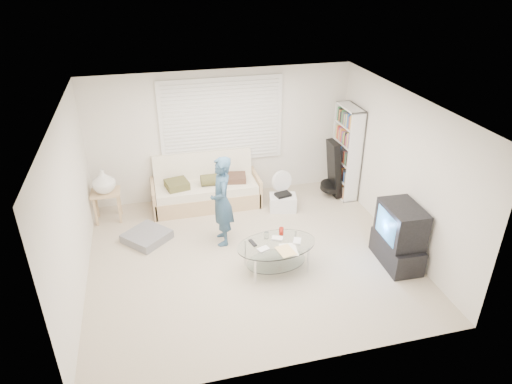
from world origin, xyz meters
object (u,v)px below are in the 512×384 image
object	(u,v)px
futon_sofa	(206,189)
coffee_table	(277,249)
tv_unit	(399,236)
bookshelf	(346,152)

from	to	relation	value
futon_sofa	coffee_table	xyz separation A→B (m)	(0.74, -2.28, 0.04)
coffee_table	futon_sofa	bearing A→B (deg)	108.02
futon_sofa	tv_unit	bearing A→B (deg)	-44.55
tv_unit	coffee_table	world-z (taller)	tv_unit
futon_sofa	tv_unit	world-z (taller)	tv_unit
tv_unit	coffee_table	xyz separation A→B (m)	(-1.87, 0.29, -0.12)
futon_sofa	tv_unit	xyz separation A→B (m)	(2.61, -2.57, 0.16)
coffee_table	tv_unit	bearing A→B (deg)	-8.89
futon_sofa	bookshelf	xyz separation A→B (m)	(2.74, -0.23, 0.58)
tv_unit	coffee_table	bearing A→B (deg)	171.11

